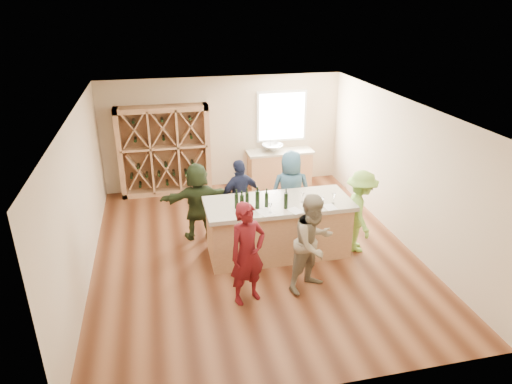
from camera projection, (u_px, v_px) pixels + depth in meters
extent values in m
cube|color=brown|center=(253.00, 253.00, 8.92)|extent=(6.00, 7.00, 0.10)
cube|color=white|center=(253.00, 106.00, 7.77)|extent=(6.00, 7.00, 0.10)
cube|color=#CCB594|center=(223.00, 132.00, 11.53)|extent=(6.00, 0.10, 2.80)
cube|color=#CCB594|center=(319.00, 300.00, 5.16)|extent=(6.00, 0.10, 2.80)
cube|color=#CCB594|center=(78.00, 199.00, 7.74)|extent=(0.10, 7.00, 2.80)
cube|color=#CCB594|center=(405.00, 171.00, 8.96)|extent=(0.10, 7.00, 2.80)
cube|color=white|center=(282.00, 116.00, 11.62)|extent=(1.30, 0.06, 1.30)
cube|color=white|center=(282.00, 117.00, 11.59)|extent=(1.18, 0.01, 1.18)
cube|color=tan|center=(164.00, 151.00, 11.09)|extent=(2.20, 0.45, 2.20)
cube|color=tan|center=(280.00, 169.00, 11.88)|extent=(1.60, 0.58, 0.86)
cube|color=#B1A891|center=(280.00, 152.00, 11.70)|extent=(1.70, 0.62, 0.06)
imported|color=silver|center=(272.00, 148.00, 11.61)|extent=(0.54, 0.54, 0.19)
cylinder|color=silver|center=(271.00, 144.00, 11.75)|extent=(0.02, 0.02, 0.30)
cube|color=tan|center=(278.00, 230.00, 8.63)|extent=(2.60, 1.00, 1.00)
cube|color=#B1A891|center=(279.00, 204.00, 8.42)|extent=(2.72, 1.12, 0.08)
cylinder|color=black|center=(237.00, 201.00, 8.08)|extent=(0.08, 0.08, 0.29)
cylinder|color=black|center=(242.00, 203.00, 7.99)|extent=(0.09, 0.09, 0.30)
cylinder|color=black|center=(247.00, 200.00, 8.16)|extent=(0.08, 0.08, 0.27)
cylinder|color=black|center=(257.00, 200.00, 8.08)|extent=(0.10, 0.10, 0.33)
cylinder|color=black|center=(267.00, 200.00, 8.15)|extent=(0.09, 0.09, 0.27)
cone|color=white|center=(270.00, 208.00, 7.95)|extent=(0.07, 0.07, 0.17)
cone|color=white|center=(322.00, 202.00, 8.14)|extent=(0.08, 0.08, 0.20)
cone|color=white|center=(302.00, 198.00, 8.35)|extent=(0.08, 0.08, 0.19)
cone|color=white|center=(333.00, 198.00, 8.30)|extent=(0.09, 0.09, 0.19)
cube|color=white|center=(266.00, 212.00, 8.00)|extent=(0.34, 0.39, 0.00)
cube|color=white|center=(295.00, 211.00, 8.06)|extent=(0.29, 0.33, 0.00)
cube|color=white|center=(330.00, 207.00, 8.19)|extent=(0.23, 0.30, 0.00)
imported|color=#590F14|center=(248.00, 254.00, 7.13)|extent=(0.75, 0.65, 1.72)
imported|color=gray|center=(313.00, 243.00, 7.45)|extent=(0.95, 0.78, 1.71)
imported|color=#8CC64C|center=(360.00, 211.00, 8.65)|extent=(0.69, 1.12, 1.62)
imported|color=#191E38|center=(240.00, 197.00, 9.28)|extent=(1.04, 0.76, 1.60)
imported|color=#335972|center=(291.00, 191.00, 9.43)|extent=(0.91, 0.66, 1.72)
imported|color=#263319|center=(198.00, 201.00, 9.11)|extent=(1.51, 0.62, 1.59)
cylinder|color=black|center=(286.00, 201.00, 8.08)|extent=(0.07, 0.07, 0.30)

